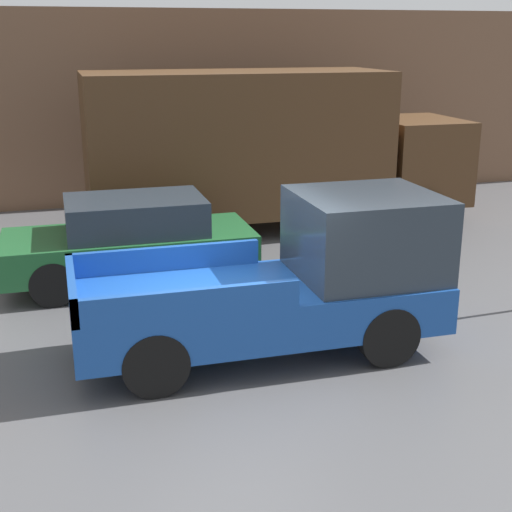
{
  "coord_description": "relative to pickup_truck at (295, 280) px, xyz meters",
  "views": [
    {
      "loc": [
        -2.19,
        -8.67,
        4.25
      ],
      "look_at": [
        0.59,
        1.14,
        1.08
      ],
      "focal_mm": 50.0,
      "sensor_mm": 36.0,
      "label": 1
    }
  ],
  "objects": [
    {
      "name": "ground_plane",
      "position": [
        -0.86,
        -0.14,
        -1.01
      ],
      "size": [
        60.0,
        60.0,
        0.0
      ],
      "primitive_type": "plane",
      "color": "#4C4C4F"
    },
    {
      "name": "building_wall",
      "position": [
        -0.86,
        9.8,
        1.44
      ],
      "size": [
        28.0,
        0.15,
        4.91
      ],
      "color": "brown",
      "rests_on": "ground"
    },
    {
      "name": "pickup_truck",
      "position": [
        0.0,
        0.0,
        0.0
      ],
      "size": [
        5.02,
        1.99,
        2.17
      ],
      "color": "#194799",
      "rests_on": "ground"
    },
    {
      "name": "car",
      "position": [
        -1.88,
        3.44,
        -0.21
      ],
      "size": [
        4.34,
        1.87,
        1.54
      ],
      "color": "#1E592D",
      "rests_on": "ground"
    },
    {
      "name": "delivery_truck",
      "position": [
        1.52,
        6.54,
        0.85
      ],
      "size": [
        8.68,
        2.55,
        3.51
      ],
      "color": "#472D19",
      "rests_on": "ground"
    }
  ]
}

